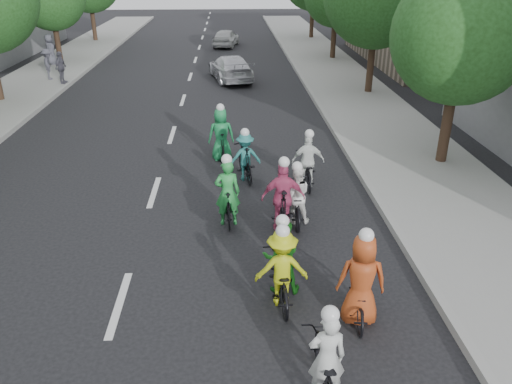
{
  "coord_description": "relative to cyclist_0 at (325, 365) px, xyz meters",
  "views": [
    {
      "loc": [
        2.19,
        -7.78,
        5.95
      ],
      "look_at": [
        2.74,
        2.73,
        1.0
      ],
      "focal_mm": 35.0,
      "sensor_mm": 36.0,
      "label": 1
    }
  ],
  "objects": [
    {
      "name": "cyclist_1",
      "position": [
        -0.39,
        2.65,
        0.09
      ],
      "size": [
        0.75,
        1.63,
        1.67
      ],
      "rotation": [
        0.0,
        0.0,
        3.13
      ],
      "color": "black",
      "rests_on": "ground"
    },
    {
      "name": "cyclist_0",
      "position": [
        0.0,
        0.0,
        0.0
      ],
      "size": [
        0.62,
        1.73,
        1.66
      ],
      "rotation": [
        0.0,
        0.0,
        3.13
      ],
      "color": "black",
      "rests_on": "ground"
    },
    {
      "name": "cyclist_3",
      "position": [
        -0.12,
        5.02,
        0.16
      ],
      "size": [
        1.04,
        1.92,
        1.9
      ],
      "rotation": [
        0.0,
        0.0,
        3.11
      ],
      "color": "black",
      "rests_on": "ground"
    },
    {
      "name": "cyclist_6",
      "position": [
        0.24,
        5.46,
        0.03
      ],
      "size": [
        0.72,
        1.88,
        1.6
      ],
      "rotation": [
        0.0,
        0.0,
        3.11
      ],
      "color": "black",
      "rests_on": "ground"
    },
    {
      "name": "curb_right",
      "position": [
        2.55,
        12.3,
        -0.45
      ],
      "size": [
        0.18,
        80.0,
        0.18
      ],
      "primitive_type": "cube",
      "color": "#999993",
      "rests_on": "ground"
    },
    {
      "name": "cyclist_4",
      "position": [
        0.91,
        1.66,
        0.14
      ],
      "size": [
        0.92,
        1.57,
        1.9
      ],
      "rotation": [
        0.0,
        0.0,
        3.01
      ],
      "color": "black",
      "rests_on": "ground"
    },
    {
      "name": "follow_car_trail",
      "position": [
        -1.53,
        32.55,
        0.09
      ],
      "size": [
        2.19,
        3.93,
        1.26
      ],
      "primitive_type": "imported",
      "rotation": [
        0.0,
        0.0,
        2.95
      ],
      "color": "silver",
      "rests_on": "ground"
    },
    {
      "name": "cyclist_5",
      "position": [
        -1.42,
        5.43,
        0.09
      ],
      "size": [
        0.63,
        1.52,
        1.83
      ],
      "rotation": [
        0.0,
        0.0,
        3.19
      ],
      "color": "black",
      "rests_on": "ground"
    },
    {
      "name": "sidewalk_right",
      "position": [
        4.5,
        12.3,
        -0.46
      ],
      "size": [
        4.0,
        80.0,
        0.15
      ],
      "primitive_type": "cube",
      "color": "gray",
      "rests_on": "ground"
    },
    {
      "name": "cyclist_9",
      "position": [
        -1.62,
        9.76,
        0.15
      ],
      "size": [
        0.89,
        1.59,
        1.86
      ],
      "rotation": [
        0.0,
        0.0,
        3.25
      ],
      "color": "black",
      "rests_on": "ground"
    },
    {
      "name": "curb_left",
      "position": [
        -9.55,
        12.3,
        -0.45
      ],
      "size": [
        0.18,
        80.0,
        0.18
      ],
      "primitive_type": "cube",
      "color": "#999993",
      "rests_on": "ground"
    },
    {
      "name": "spectator_2",
      "position": [
        -11.93,
        25.51,
        0.48
      ],
      "size": [
        0.76,
        0.97,
        1.74
      ],
      "primitive_type": "imported",
      "rotation": [
        0.0,
        0.0,
        1.84
      ],
      "color": "#4E4F5C",
      "rests_on": "sidewalk_left"
    },
    {
      "name": "follow_car_lead",
      "position": [
        -1.27,
        21.38,
        0.11
      ],
      "size": [
        2.68,
        4.74,
        1.29
      ],
      "primitive_type": "imported",
      "rotation": [
        0.0,
        0.0,
        3.35
      ],
      "color": "silver",
      "rests_on": "ground"
    },
    {
      "name": "cyclist_2",
      "position": [
        -0.43,
        2.25,
        0.07
      ],
      "size": [
        1.01,
        1.76,
        1.69
      ],
      "rotation": [
        0.0,
        0.0,
        3.17
      ],
      "color": "black",
      "rests_on": "ground"
    },
    {
      "name": "cyclist_8",
      "position": [
        0.84,
        7.53,
        0.04
      ],
      "size": [
        0.93,
        1.75,
        1.71
      ],
      "rotation": [
        0.0,
        0.0,
        3.1
      ],
      "color": "black",
      "rests_on": "ground"
    },
    {
      "name": "spectator_0",
      "position": [
        -10.74,
        21.37,
        0.39
      ],
      "size": [
        0.86,
        1.14,
        1.56
      ],
      "primitive_type": "imported",
      "rotation": [
        0.0,
        0.0,
        1.88
      ],
      "color": "#4A4956",
      "rests_on": "sidewalk_left"
    },
    {
      "name": "tree_r_0",
      "position": [
        5.3,
        8.9,
        3.43
      ],
      "size": [
        4.0,
        4.0,
        5.97
      ],
      "color": "black",
      "rests_on": "ground"
    },
    {
      "name": "cyclist_7",
      "position": [
        -0.91,
        8.11,
        0.08
      ],
      "size": [
        1.0,
        1.8,
        1.58
      ],
      "rotation": [
        0.0,
        0.0,
        3.32
      ],
      "color": "black",
      "rests_on": "ground"
    },
    {
      "name": "spectator_1",
      "position": [
        -9.8,
        20.35,
        0.4
      ],
      "size": [
        0.57,
        0.99,
        1.59
      ],
      "primitive_type": "imported",
      "rotation": [
        0.0,
        0.0,
        1.37
      ],
      "color": "#51505E",
      "rests_on": "sidewalk_left"
    },
    {
      "name": "ground",
      "position": [
        -3.5,
        2.3,
        -0.54
      ],
      "size": [
        120.0,
        120.0,
        0.0
      ],
      "primitive_type": "plane",
      "color": "black",
      "rests_on": "ground"
    }
  ]
}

